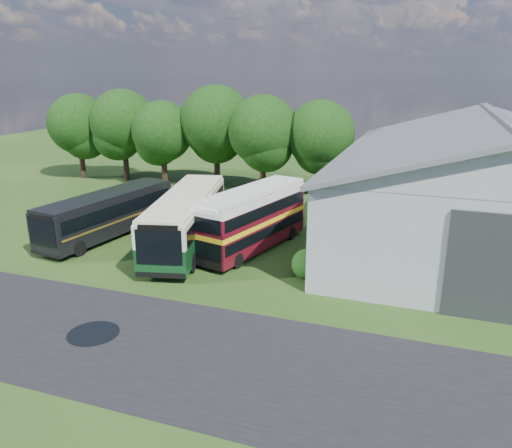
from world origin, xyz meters
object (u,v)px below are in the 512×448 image
at_px(bus_maroon_double, 253,220).
at_px(bus_dark_single, 108,213).
at_px(storage_shed, 490,178).
at_px(bus_green_single, 187,219).

distance_m(bus_maroon_double, bus_dark_single, 10.09).
bearing_deg(storage_shed, bus_dark_single, -162.50).
height_order(bus_green_single, bus_dark_single, bus_green_single).
distance_m(bus_green_single, bus_maroon_double, 4.25).
bearing_deg(bus_green_single, storage_shed, 8.87).
distance_m(storage_shed, bus_maroon_double, 15.45).
xyz_separation_m(storage_shed, bus_green_single, (-17.89, -7.50, -2.36)).
height_order(bus_green_single, bus_maroon_double, bus_maroon_double).
relative_size(bus_green_single, bus_maroon_double, 1.35).
bearing_deg(bus_green_single, bus_maroon_double, -4.21).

